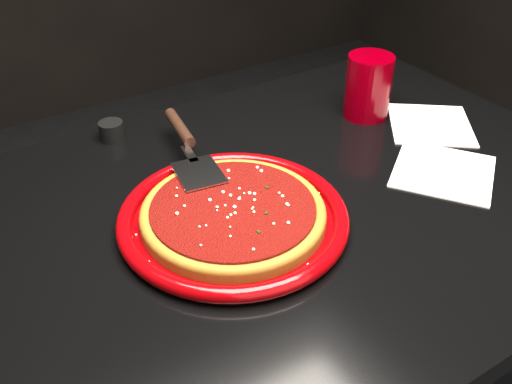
% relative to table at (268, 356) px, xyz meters
% --- Properties ---
extents(table, '(1.20, 0.80, 0.75)m').
position_rel_table_xyz_m(table, '(0.00, 0.00, 0.00)').
color(table, black).
rests_on(table, floor).
extents(plate, '(0.38, 0.38, 0.03)m').
position_rel_table_xyz_m(plate, '(-0.08, -0.01, 0.39)').
color(plate, '#730204').
rests_on(plate, table).
extents(pizza_crust, '(0.30, 0.30, 0.01)m').
position_rel_table_xyz_m(pizza_crust, '(-0.08, -0.01, 0.39)').
color(pizza_crust, brown).
rests_on(pizza_crust, plate).
extents(pizza_crust_rim, '(0.30, 0.30, 0.02)m').
position_rel_table_xyz_m(pizza_crust_rim, '(-0.08, -0.01, 0.40)').
color(pizza_crust_rim, brown).
rests_on(pizza_crust_rim, plate).
extents(pizza_sauce, '(0.27, 0.27, 0.01)m').
position_rel_table_xyz_m(pizza_sauce, '(-0.08, -0.01, 0.40)').
color(pizza_sauce, maroon).
rests_on(pizza_sauce, plate).
extents(parmesan_dusting, '(0.24, 0.24, 0.01)m').
position_rel_table_xyz_m(parmesan_dusting, '(-0.08, -0.01, 0.41)').
color(parmesan_dusting, beige).
rests_on(parmesan_dusting, plate).
extents(basil_flecks, '(0.22, 0.22, 0.00)m').
position_rel_table_xyz_m(basil_flecks, '(-0.08, -0.01, 0.41)').
color(basil_flecks, black).
rests_on(basil_flecks, plate).
extents(pizza_server, '(0.13, 0.31, 0.02)m').
position_rel_table_xyz_m(pizza_server, '(-0.06, 0.17, 0.42)').
color(pizza_server, silver).
rests_on(pizza_server, plate).
extents(cup, '(0.11, 0.11, 0.13)m').
position_rel_table_xyz_m(cup, '(0.34, 0.16, 0.44)').
color(cup, '#790009').
rests_on(cup, table).
extents(napkin_a, '(0.23, 0.23, 0.00)m').
position_rel_table_xyz_m(napkin_a, '(0.31, -0.08, 0.38)').
color(napkin_a, silver).
rests_on(napkin_a, table).
extents(napkin_b, '(0.22, 0.23, 0.00)m').
position_rel_table_xyz_m(napkin_b, '(0.42, 0.05, 0.38)').
color(napkin_b, silver).
rests_on(napkin_b, table).
extents(ramekin, '(0.05, 0.05, 0.04)m').
position_rel_table_xyz_m(ramekin, '(-0.14, 0.34, 0.39)').
color(ramekin, black).
rests_on(ramekin, table).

